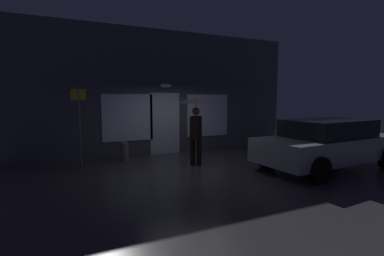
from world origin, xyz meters
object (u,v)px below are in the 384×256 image
Objects in this scene: street_sign_post at (79,122)px; sidewalk_bollard at (125,152)px; person_with_umbrella at (196,112)px; parked_car at (327,143)px.

street_sign_post is 3.80× the size of sidewalk_bollard.
person_with_umbrella is 2.64m from sidewalk_bollard.
street_sign_post is 1.68m from sidewalk_bollard.
street_sign_post reaches higher than parked_car.
street_sign_post reaches higher than sidewalk_bollard.
person_with_umbrella is 3.34m from street_sign_post.
sidewalk_bollard is at bearing 144.25° from parked_car.
street_sign_post is (-6.46, 2.92, 0.61)m from parked_car.
street_sign_post is (-3.15, 1.11, -0.27)m from person_with_umbrella.
street_sign_post is at bearing 151.64° from parked_car.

